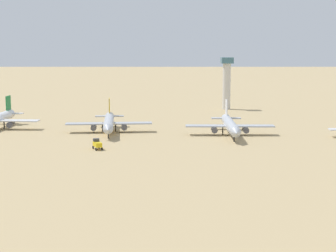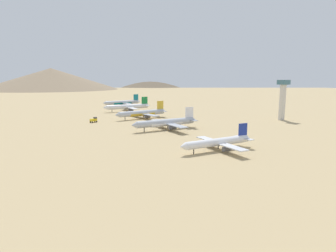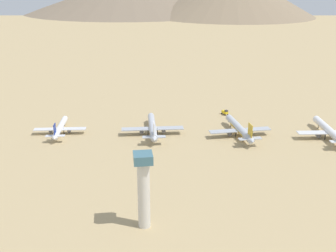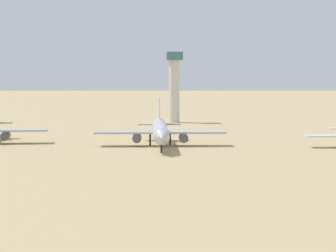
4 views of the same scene
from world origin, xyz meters
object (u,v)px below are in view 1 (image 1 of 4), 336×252
at_px(parked_jet_2, 109,123).
at_px(parked_jet_3, 230,125).
at_px(control_tower, 227,81).
at_px(service_truck, 97,144).

distance_m(parked_jet_2, parked_jet_3, 53.91).
bearing_deg(parked_jet_2, control_tower, 143.55).
height_order(parked_jet_2, control_tower, control_tower).
xyz_separation_m(parked_jet_2, service_truck, (40.16, -1.93, -2.50)).
distance_m(service_truck, control_tower, 147.22).
bearing_deg(service_truck, control_tower, 152.32).
xyz_separation_m(parked_jet_3, service_truck, (30.00, -54.87, -2.50)).
relative_size(parked_jet_2, parked_jet_3, 1.00).
bearing_deg(parked_jet_3, parked_jet_2, -100.86).
bearing_deg(control_tower, parked_jet_2, -36.45).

